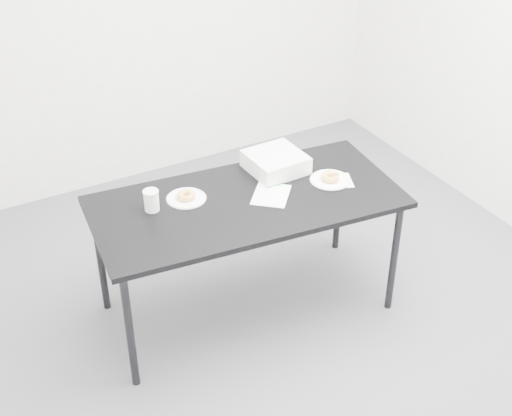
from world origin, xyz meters
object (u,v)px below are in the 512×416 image
donut_near (330,177)px  coffee_cup (151,200)px  donut_far (186,195)px  plate_far (186,198)px  pen (275,185)px  bakery_box (276,162)px  table (247,208)px  plate_near (330,180)px  scorecard (271,195)px

donut_near → coffee_cup: bearing=168.0°
donut_far → plate_far: bearing=0.0°
coffee_cup → pen: bearing=-8.7°
pen → bakery_box: bakery_box is taller
pen → donut_near: 0.33m
donut_near → donut_far: 0.84m
table → plate_far: bearing=155.8°
table → plate_near: size_ratio=7.69×
scorecard → plate_near: (0.38, -0.03, 0.01)m
bakery_box → donut_near: bearing=-53.9°
plate_near → coffee_cup: coffee_cup is taller
scorecard → donut_far: 0.48m
coffee_cup → scorecard: bearing=-15.8°
plate_near → donut_far: 0.84m
donut_near → donut_far: donut_near is taller
donut_near → bakery_box: bearing=128.5°
bakery_box → plate_far: bearing=-178.8°
pen → donut_far: donut_far is taller
donut_far → bakery_box: 0.60m
scorecard → pen: pen is taller
table → plate_far: size_ratio=8.08×
pen → coffee_cup: size_ratio=0.94×
bakery_box → pen: bearing=-123.7°
table → scorecard: scorecard is taller
donut_far → coffee_cup: 0.21m
plate_near → donut_far: donut_far is taller
plate_near → bakery_box: bakery_box is taller
donut_near → coffee_cup: coffee_cup is taller
scorecard → coffee_cup: size_ratio=2.01×
pen → coffee_cup: 0.72m
pen → coffee_cup: bearing=169.2°
plate_near → coffee_cup: 1.05m
plate_near → bakery_box: 0.34m
table → donut_far: 0.35m
plate_far → donut_far: 0.02m
coffee_cup → bakery_box: size_ratio=0.39×
table → plate_far: (-0.29, 0.17, 0.06)m
scorecard → bakery_box: bakery_box is taller
coffee_cup → plate_near: bearing=-12.0°
plate_far → bakery_box: bearing=3.6°
donut_near → donut_far: size_ratio=1.05×
plate_far → coffee_cup: coffee_cup is taller
pen → donut_near: bearing=-21.3°
plate_near → donut_far: bearing=164.3°
scorecard → plate_near: size_ratio=1.05×
donut_near → donut_far: (-0.81, 0.23, -0.00)m
pen → donut_far: size_ratio=1.09×
plate_near → plate_far: plate_near is taller
donut_near → plate_far: size_ratio=0.49×
scorecard → donut_near: (0.38, -0.03, 0.03)m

